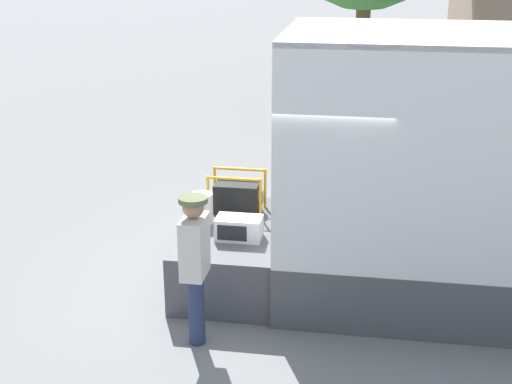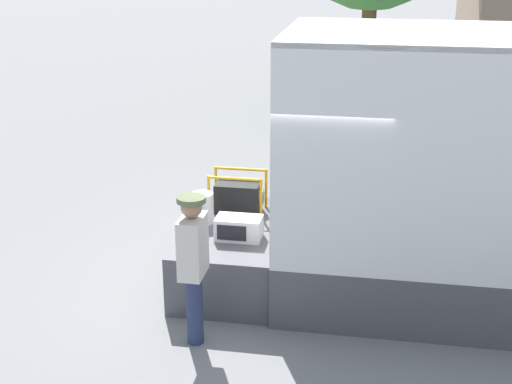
{
  "view_description": "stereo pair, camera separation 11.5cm",
  "coord_description": "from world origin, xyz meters",
  "px_view_note": "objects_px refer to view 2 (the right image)",
  "views": [
    {
      "loc": [
        0.98,
        -8.21,
        4.18
      ],
      "look_at": [
        -0.32,
        -0.2,
        1.29
      ],
      "focal_mm": 50.0,
      "sensor_mm": 36.0,
      "label": 1
    },
    {
      "loc": [
        1.09,
        -8.19,
        4.18
      ],
      "look_at": [
        -0.32,
        -0.2,
        1.29
      ],
      "focal_mm": 50.0,
      "sensor_mm": 36.0,
      "label": 2
    }
  ],
  "objects_px": {
    "worker_person": "(193,255)",
    "orange_bucket": "(202,208)",
    "microwave": "(239,228)",
    "portable_generator": "(239,197)"
  },
  "relations": [
    {
      "from": "worker_person",
      "to": "orange_bucket",
      "type": "bearing_deg",
      "value": 100.88
    },
    {
      "from": "microwave",
      "to": "orange_bucket",
      "type": "xyz_separation_m",
      "value": [
        -0.56,
        0.42,
        0.06
      ]
    },
    {
      "from": "microwave",
      "to": "portable_generator",
      "type": "height_order",
      "value": "portable_generator"
    },
    {
      "from": "microwave",
      "to": "worker_person",
      "type": "bearing_deg",
      "value": -101.37
    },
    {
      "from": "microwave",
      "to": "portable_generator",
      "type": "bearing_deg",
      "value": 100.78
    },
    {
      "from": "microwave",
      "to": "portable_generator",
      "type": "distance_m",
      "value": 0.93
    },
    {
      "from": "portable_generator",
      "to": "orange_bucket",
      "type": "xyz_separation_m",
      "value": [
        -0.39,
        -0.49,
        -0.01
      ]
    },
    {
      "from": "microwave",
      "to": "portable_generator",
      "type": "relative_size",
      "value": 0.76
    },
    {
      "from": "orange_bucket",
      "to": "worker_person",
      "type": "distance_m",
      "value": 1.67
    },
    {
      "from": "worker_person",
      "to": "portable_generator",
      "type": "bearing_deg",
      "value": 88.09
    }
  ]
}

